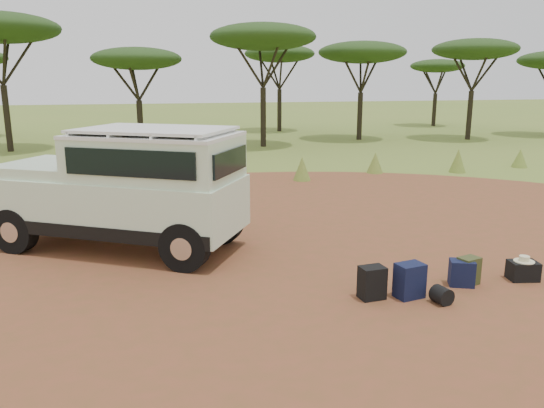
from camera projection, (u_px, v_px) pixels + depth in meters
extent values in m
plane|color=olive|center=(287.00, 276.00, 9.13)|extent=(140.00, 140.00, 0.00)
cylinder|color=brown|center=(287.00, 276.00, 9.13)|extent=(23.00, 23.00, 0.01)
cone|color=olive|center=(8.00, 181.00, 15.35)|extent=(0.60, 0.60, 0.85)
cone|color=olive|center=(116.00, 174.00, 16.96)|extent=(0.60, 0.60, 0.70)
cone|color=olive|center=(211.00, 169.00, 17.31)|extent=(0.60, 0.60, 0.90)
cone|color=olive|center=(302.00, 169.00, 17.69)|extent=(0.60, 0.60, 0.80)
cone|color=olive|center=(375.00, 163.00, 19.11)|extent=(0.60, 0.60, 0.75)
cone|color=olive|center=(458.00, 161.00, 19.28)|extent=(0.60, 0.60, 0.85)
cone|color=olive|center=(520.00, 158.00, 20.42)|extent=(0.60, 0.60, 0.70)
cylinder|color=black|center=(7.00, 119.00, 24.66)|extent=(0.28, 0.28, 3.06)
cylinder|color=black|center=(140.00, 125.00, 25.49)|extent=(0.28, 0.28, 2.34)
ellipsoid|color=#1A3513|center=(137.00, 59.00, 24.78)|extent=(4.20, 4.20, 1.05)
cylinder|color=black|center=(263.00, 117.00, 26.54)|extent=(0.28, 0.28, 2.93)
ellipsoid|color=#1A3513|center=(263.00, 37.00, 25.66)|extent=(5.20, 5.20, 1.30)
cylinder|color=black|center=(360.00, 116.00, 29.68)|extent=(0.28, 0.28, 2.61)
ellipsoid|color=#1A3513|center=(362.00, 52.00, 28.89)|extent=(4.80, 4.80, 1.20)
cylinder|color=black|center=(469.00, 115.00, 29.75)|extent=(0.28, 0.28, 2.70)
ellipsoid|color=#1A3513|center=(475.00, 49.00, 28.94)|extent=(4.60, 4.60, 1.15)
cylinder|color=black|center=(279.00, 110.00, 34.56)|extent=(0.28, 0.28, 2.70)
ellipsoid|color=#1A3513|center=(280.00, 54.00, 33.75)|extent=(4.50, 4.50, 1.12)
cylinder|color=black|center=(434.00, 110.00, 38.54)|extent=(0.28, 0.28, 2.34)
ellipsoid|color=#1A3513|center=(437.00, 66.00, 37.84)|extent=(3.80, 3.80, 0.95)
cube|color=silver|center=(119.00, 202.00, 10.47)|extent=(5.11, 4.17, 1.01)
cube|color=black|center=(121.00, 220.00, 10.55)|extent=(5.05, 4.16, 0.26)
cube|color=silver|center=(156.00, 158.00, 10.02)|extent=(3.52, 3.16, 0.80)
cube|color=silver|center=(155.00, 135.00, 9.92)|extent=(3.54, 3.19, 0.06)
cube|color=silver|center=(154.00, 129.00, 9.90)|extent=(3.27, 2.97, 0.05)
cube|color=silver|center=(52.00, 167.00, 10.74)|extent=(2.47, 2.50, 0.21)
cube|color=black|center=(89.00, 153.00, 10.42)|extent=(0.99, 1.47, 0.56)
cube|color=black|center=(128.00, 163.00, 9.11)|extent=(2.18, 1.35, 0.48)
cube|color=black|center=(179.00, 150.00, 10.91)|extent=(2.18, 1.35, 0.48)
cube|color=black|center=(230.00, 161.00, 9.61)|extent=(0.86, 1.37, 0.44)
cube|color=black|center=(19.00, 209.00, 11.22)|extent=(1.13, 1.72, 0.36)
cylinder|color=black|center=(9.00, 169.00, 11.06)|extent=(0.78, 1.21, 0.07)
cylinder|color=black|center=(12.00, 195.00, 11.19)|extent=(0.78, 1.21, 0.07)
cylinder|color=silver|center=(20.00, 176.00, 11.39)|extent=(0.19, 0.24, 0.23)
cube|color=silver|center=(15.00, 202.00, 11.21)|extent=(0.27, 0.40, 0.13)
cylinder|color=black|center=(119.00, 153.00, 11.29)|extent=(0.12, 0.12, 0.88)
cylinder|color=black|center=(15.00, 230.00, 10.28)|extent=(0.92, 0.72, 0.89)
cylinder|color=black|center=(71.00, 210.00, 11.88)|extent=(0.92, 0.72, 0.89)
cylinder|color=black|center=(185.00, 247.00, 9.28)|extent=(0.92, 0.72, 0.89)
cylinder|color=black|center=(221.00, 222.00, 10.88)|extent=(0.92, 0.72, 0.89)
cylinder|color=brown|center=(167.00, 220.00, 9.98)|extent=(0.30, 0.17, 1.45)
cube|color=black|center=(372.00, 283.00, 8.13)|extent=(0.40, 0.31, 0.52)
cube|color=#111737|center=(410.00, 281.00, 8.17)|extent=(0.47, 0.37, 0.55)
cube|color=#404721|center=(468.00, 271.00, 8.71)|extent=(0.39, 0.32, 0.47)
cube|color=#111737|center=(462.00, 273.00, 8.66)|extent=(0.47, 0.42, 0.43)
cube|color=black|center=(523.00, 271.00, 8.91)|extent=(0.52, 0.41, 0.33)
cylinder|color=black|center=(442.00, 295.00, 7.97)|extent=(0.31, 0.31, 0.27)
cylinder|color=beige|center=(524.00, 261.00, 8.87)|extent=(0.34, 0.34, 0.01)
cylinder|color=beige|center=(524.00, 258.00, 8.86)|extent=(0.17, 0.17, 0.08)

